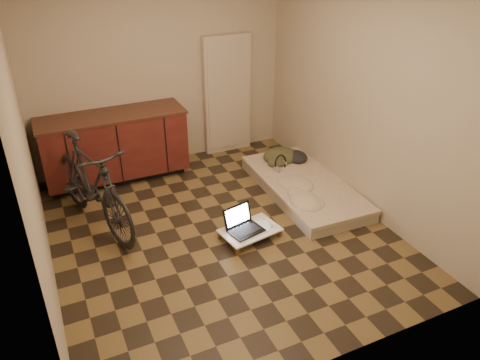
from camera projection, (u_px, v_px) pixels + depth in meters
name	position (u px, v px, depth m)	size (l,w,h in m)	color
room_shell	(216.00, 122.00, 4.60)	(3.50, 4.00, 2.60)	brown
cabinets	(115.00, 146.00, 6.07)	(1.84, 0.62, 0.91)	black
appliance_panel	(227.00, 95.00, 6.71)	(0.70, 0.10, 1.70)	beige
bicycle	(91.00, 180.00, 5.04)	(0.52, 1.78, 1.15)	black
futon	(304.00, 187.00, 5.92)	(0.98, 1.94, 0.16)	#ADA18B
clothing_pile	(285.00, 152.00, 6.39)	(0.53, 0.44, 0.21)	#3B3D23
headphones	(281.00, 163.00, 6.14)	(0.26, 0.24, 0.17)	black
lap_desk	(250.00, 230.00, 5.06)	(0.68, 0.50, 0.10)	brown
laptop	(243.00, 225.00, 5.04)	(0.41, 0.38, 0.24)	black
mouse	(270.00, 225.00, 5.10)	(0.05, 0.09, 0.03)	silver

